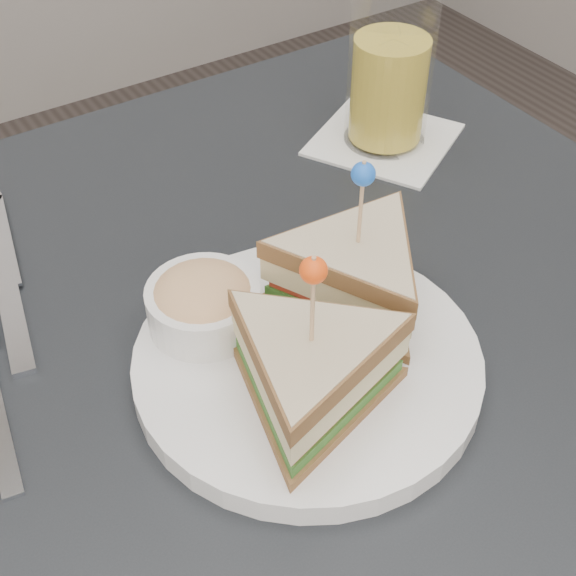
% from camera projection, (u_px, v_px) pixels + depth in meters
% --- Properties ---
extents(table, '(0.80, 0.80, 0.75)m').
position_uv_depth(table, '(284.00, 414.00, 0.65)').
color(table, black).
rests_on(table, ground).
extents(plate_meal, '(0.31, 0.30, 0.15)m').
position_uv_depth(plate_meal, '(315.00, 328.00, 0.56)').
color(plate_meal, white).
rests_on(plate_meal, table).
extents(cutlery_knife, '(0.07, 0.24, 0.01)m').
position_uv_depth(cutlery_knife, '(6.00, 280.00, 0.65)').
color(cutlery_knife, white).
rests_on(cutlery_knife, table).
extents(drink_set, '(0.17, 0.17, 0.16)m').
position_uv_depth(drink_set, '(390.00, 75.00, 0.76)').
color(drink_set, white).
rests_on(drink_set, table).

